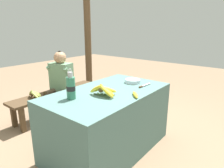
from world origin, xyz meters
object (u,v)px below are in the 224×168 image
water_bottle (71,87)px  knife (143,86)px  banana_bunch_ripe (103,90)px  support_post_far (88,31)px  loose_banana_front (135,95)px  wooden_bench (57,95)px  seated_vendor (60,79)px  serving_bowl (133,81)px  banana_bunch_green (34,94)px

water_bottle → knife: size_ratio=1.25×
banana_bunch_ripe → support_post_far: (1.46, 1.68, 0.53)m
banana_bunch_ripe → loose_banana_front: banana_bunch_ripe is taller
banana_bunch_ripe → wooden_bench: banana_bunch_ripe is taller
banana_bunch_ripe → wooden_bench: bearing=74.1°
seated_vendor → knife: bearing=79.6°
water_bottle → support_post_far: 2.33m
wooden_bench → seated_vendor: size_ratio=1.47×
water_bottle → wooden_bench: bearing=60.9°
banana_bunch_ripe → wooden_bench: (0.38, 1.33, -0.45)m
serving_bowl → support_post_far: bearing=62.1°
wooden_bench → support_post_far: support_post_far is taller
serving_bowl → knife: (-0.06, -0.19, -0.02)m
wooden_bench → seated_vendor: (0.05, -0.04, 0.26)m
water_bottle → loose_banana_front: bearing=-45.2°
wooden_bench → banana_bunch_green: size_ratio=5.25×
wooden_bench → water_bottle: bearing=-119.1°
loose_banana_front → support_post_far: size_ratio=0.06×
water_bottle → serving_bowl: bearing=-10.0°
banana_bunch_ripe → knife: (0.53, -0.15, -0.05)m
banana_bunch_green → support_post_far: 1.73m
knife → serving_bowl: bearing=74.8°
banana_bunch_ripe → seated_vendor: size_ratio=0.30×
serving_bowl → knife: 0.20m
loose_banana_front → banana_bunch_green: 1.63m
knife → seated_vendor: seated_vendor is taller
serving_bowl → banana_bunch_green: serving_bowl is taller
loose_banana_front → support_post_far: support_post_far is taller
loose_banana_front → seated_vendor: size_ratio=0.15×
banana_bunch_green → support_post_far: (1.46, 0.34, 0.86)m
seated_vendor → banana_bunch_green: seated_vendor is taller
banana_bunch_green → loose_banana_front: bearing=-83.5°
serving_bowl → banana_bunch_green: bearing=114.4°
serving_bowl → seated_vendor: bearing=97.3°
knife → support_post_far: size_ratio=0.09×
banana_bunch_ripe → support_post_far: size_ratio=0.12×
wooden_bench → knife: bearing=-84.2°
loose_banana_front → banana_bunch_green: bearing=96.5°
banana_bunch_ripe → banana_bunch_green: bearing=90.1°
water_bottle → loose_banana_front: 0.63m
banana_bunch_ripe → water_bottle: water_bottle is taller
wooden_bench → banana_bunch_green: (-0.38, 0.00, 0.12)m
seated_vendor → support_post_far: (1.03, 0.39, 0.72)m
loose_banana_front → knife: bearing=17.4°
loose_banana_front → banana_bunch_green: size_ratio=0.54×
banana_bunch_green → support_post_far: bearing=13.3°
serving_bowl → wooden_bench: (-0.21, 1.30, -0.41)m
wooden_bench → serving_bowl: bearing=-80.8°
water_bottle → banana_bunch_green: (0.26, 1.15, -0.38)m
knife → support_post_far: 2.13m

